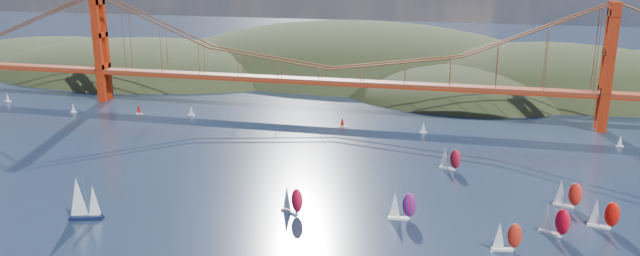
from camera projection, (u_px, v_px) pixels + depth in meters
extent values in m
ellipsoid|color=black|center=(148.00, 88.00, 407.44)|extent=(240.00, 140.00, 64.00)
ellipsoid|color=black|center=(355.00, 94.00, 416.99)|extent=(300.00, 180.00, 96.00)
ellipsoid|color=black|center=(549.00, 109.00, 360.86)|extent=(220.00, 140.00, 76.00)
ellipsoid|color=black|center=(460.00, 108.00, 342.77)|extent=(140.00, 110.00, 48.00)
ellipsoid|color=black|center=(56.00, 69.00, 454.89)|extent=(200.00, 140.00, 44.00)
cube|color=maroon|center=(330.00, 81.00, 293.57)|extent=(440.00, 7.00, 1.60)
cube|color=maroon|center=(330.00, 83.00, 293.89)|extent=(440.00, 7.00, 0.80)
cube|color=maroon|center=(101.00, 48.00, 317.56)|extent=(4.00, 8.50, 55.00)
cube|color=maroon|center=(607.00, 68.00, 263.31)|extent=(4.00, 8.50, 55.00)
cube|color=black|center=(86.00, 217.00, 180.49)|extent=(9.38, 5.19, 1.08)
cylinder|color=#99999E|center=(85.00, 195.00, 178.59)|extent=(0.14, 0.14, 13.06)
cone|color=white|center=(78.00, 197.00, 178.62)|extent=(6.37, 6.37, 11.49)
cone|color=white|center=(94.00, 201.00, 179.29)|extent=(4.55, 4.55, 9.14)
cube|color=silver|center=(290.00, 211.00, 185.43)|extent=(5.81, 4.15, 0.69)
cylinder|color=#99999E|center=(290.00, 197.00, 183.98)|extent=(0.09, 0.09, 8.60)
cone|color=white|center=(287.00, 197.00, 184.94)|extent=(4.36, 4.36, 7.57)
ellipsoid|color=red|center=(297.00, 200.00, 182.25)|extent=(4.73, 4.13, 7.23)
cube|color=silver|center=(502.00, 249.00, 161.57)|extent=(5.56, 2.44, 0.65)
cylinder|color=#99999E|center=(504.00, 234.00, 160.36)|extent=(0.08, 0.08, 8.07)
cone|color=white|center=(499.00, 235.00, 160.54)|extent=(3.50, 3.50, 7.10)
ellipsoid|color=red|center=(515.00, 236.00, 160.32)|extent=(4.13, 3.00, 6.78)
cube|color=white|center=(549.00, 233.00, 170.95)|extent=(5.93, 4.34, 0.71)
cylinder|color=#99999E|center=(552.00, 217.00, 169.46)|extent=(0.09, 0.09, 8.83)
cone|color=white|center=(547.00, 217.00, 170.47)|extent=(4.49, 4.49, 7.77)
ellipsoid|color=red|center=(563.00, 222.00, 167.65)|extent=(4.86, 4.28, 7.42)
cube|color=silver|center=(563.00, 205.00, 189.54)|extent=(5.93, 3.03, 0.68)
cylinder|color=#99999E|center=(565.00, 191.00, 188.15)|extent=(0.09, 0.09, 8.56)
cone|color=white|center=(561.00, 192.00, 188.87)|extent=(3.92, 3.92, 7.53)
ellipsoid|color=red|center=(575.00, 194.00, 186.94)|extent=(4.51, 3.47, 7.19)
cube|color=white|center=(598.00, 226.00, 175.19)|extent=(5.99, 2.97, 0.69)
cylinder|color=#99999E|center=(601.00, 211.00, 173.78)|extent=(0.09, 0.09, 8.65)
cone|color=white|center=(596.00, 211.00, 174.49)|extent=(3.92, 3.92, 7.61)
ellipsoid|color=red|center=(612.00, 214.00, 172.61)|extent=(4.53, 3.44, 7.27)
cube|color=silver|center=(447.00, 168.00, 222.05)|extent=(5.69, 3.46, 0.66)
cylinder|color=#99999E|center=(448.00, 156.00, 220.68)|extent=(0.08, 0.08, 8.26)
cone|color=white|center=(445.00, 157.00, 221.50)|extent=(4.00, 4.00, 7.27)
ellipsoid|color=maroon|center=(455.00, 159.00, 219.27)|extent=(4.48, 3.67, 6.94)
cube|color=white|center=(398.00, 218.00, 180.49)|extent=(5.85, 2.19, 0.69)
cylinder|color=#99999E|center=(399.00, 203.00, 179.19)|extent=(0.09, 0.09, 8.58)
cone|color=white|center=(395.00, 204.00, 179.48)|extent=(3.52, 3.52, 7.55)
ellipsoid|color=red|center=(409.00, 205.00, 178.95)|extent=(4.24, 2.92, 7.20)
cube|color=silver|center=(8.00, 101.00, 321.74)|extent=(3.00, 1.00, 0.50)
cone|color=white|center=(8.00, 97.00, 321.10)|extent=(2.00, 2.00, 4.20)
cube|color=silver|center=(74.00, 112.00, 300.21)|extent=(3.00, 1.00, 0.50)
cone|color=white|center=(73.00, 107.00, 299.57)|extent=(2.00, 2.00, 4.20)
cube|color=silver|center=(139.00, 114.00, 297.40)|extent=(3.00, 1.00, 0.50)
cone|color=red|center=(139.00, 109.00, 296.76)|extent=(2.00, 2.00, 4.20)
cube|color=silver|center=(191.00, 115.00, 294.92)|extent=(3.00, 1.00, 0.50)
cone|color=white|center=(191.00, 110.00, 294.27)|extent=(2.00, 2.00, 4.20)
cube|color=silver|center=(620.00, 146.00, 247.66)|extent=(3.00, 1.00, 0.50)
cone|color=white|center=(620.00, 140.00, 247.02)|extent=(2.00, 2.00, 4.20)
cube|color=silver|center=(423.00, 132.00, 266.44)|extent=(3.00, 1.00, 0.50)
cone|color=white|center=(423.00, 127.00, 265.80)|extent=(2.00, 2.00, 4.20)
cube|color=silver|center=(342.00, 126.00, 275.50)|extent=(3.00, 1.00, 0.50)
cone|color=red|center=(342.00, 121.00, 274.86)|extent=(2.00, 2.00, 4.20)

